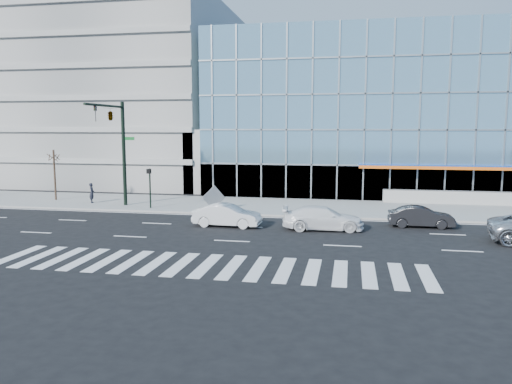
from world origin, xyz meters
TOP-DOWN VIEW (x-y plane):
  - ground at (0.00, 0.00)m, footprint 160.00×160.00m
  - sidewalk at (0.00, 8.00)m, footprint 120.00×8.00m
  - theatre_building at (14.00, 26.00)m, footprint 42.00×26.00m
  - parking_garage at (-20.00, 26.00)m, footprint 24.00×24.00m
  - ramp_block at (-6.00, 18.00)m, footprint 6.00×8.00m
  - tower_far_mid at (-58.00, 64.00)m, footprint 13.00×13.00m
  - tower_backdrop at (-30.00, 70.00)m, footprint 14.00×14.00m
  - traffic_signal at (-11.00, 4.57)m, footprint 1.14×5.74m
  - ped_signal_post at (-8.50, 4.94)m, footprint 0.30×0.33m
  - street_tree_near at (-18.00, 7.50)m, footprint 1.10×1.10m
  - white_suv at (4.74, 0.04)m, footprint 5.12×2.51m
  - white_sedan at (-1.26, -0.06)m, footprint 4.33×1.65m
  - dark_sedan at (10.74, 1.99)m, footprint 4.01×1.44m
  - pedestrian at (-14.15, 6.54)m, footprint 0.57×0.68m
  - tilted_panel at (-3.53, 5.00)m, footprint 1.44×1.23m

SIDE VIEW (x-z plane):
  - ground at x=0.00m, z-range 0.00..0.00m
  - sidewalk at x=0.00m, z-range 0.00..0.15m
  - dark_sedan at x=10.74m, z-range 0.00..1.32m
  - white_sedan at x=-1.26m, z-range 0.00..1.41m
  - white_suv at x=4.74m, z-range 0.00..1.43m
  - pedestrian at x=-14.15m, z-range 0.15..1.75m
  - tilted_panel at x=-3.53m, z-range 0.15..1.98m
  - ped_signal_post at x=-8.50m, z-range 0.64..3.64m
  - ramp_block at x=-6.00m, z-range 0.00..6.00m
  - street_tree_near at x=-18.00m, z-range 1.66..5.89m
  - traffic_signal at x=-11.00m, z-range 2.16..10.16m
  - theatre_building at x=14.00m, z-range 0.00..15.00m
  - parking_garage at x=-20.00m, z-range 0.00..20.00m
  - tower_backdrop at x=-30.00m, z-range 0.00..48.00m
  - tower_far_mid at x=-58.00m, z-range 0.00..60.00m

